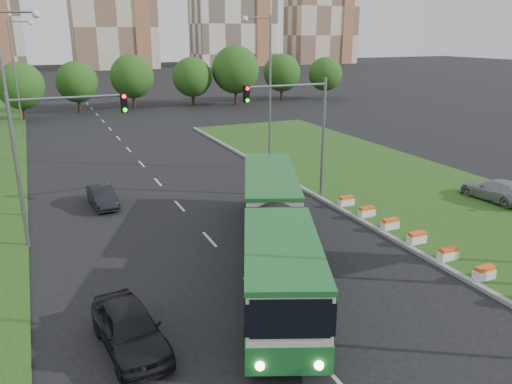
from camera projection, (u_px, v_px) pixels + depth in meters
name	position (u px, v px, depth m)	size (l,w,h in m)	color
ground	(313.00, 276.00, 23.01)	(360.00, 360.00, 0.00)	black
grass_median	(417.00, 192.00, 34.99)	(14.00, 60.00, 0.15)	#244E16
median_kerb	(332.00, 205.00, 32.29)	(0.30, 60.00, 0.18)	gray
lane_markings	(152.00, 175.00, 39.27)	(0.20, 100.00, 0.01)	beige
flower_planters	(432.00, 245.00, 25.21)	(1.10, 15.90, 0.60)	white
traffic_mast_median	(302.00, 120.00, 31.95)	(5.76, 0.32, 8.00)	slate
traffic_mast_left	(49.00, 144.00, 25.21)	(5.76, 0.32, 8.00)	slate
street_lamps	(184.00, 118.00, 28.74)	(36.00, 60.00, 12.00)	slate
tree_line	(185.00, 77.00, 73.41)	(120.00, 8.00, 9.00)	#204A13
midrise_east	(322.00, 7.00, 182.38)	(24.00, 14.00, 40.00)	beige
articulated_bus	(268.00, 229.00, 23.68)	(2.79, 17.89, 2.94)	beige
car_left_near	(130.00, 328.00, 17.48)	(1.90, 4.73, 1.61)	black
car_left_far	(102.00, 196.00, 32.11)	(1.38, 3.97, 1.31)	black
car_median	(496.00, 190.00, 32.76)	(1.99, 4.89, 1.42)	#94979C
pedestrian	(290.00, 322.00, 17.72)	(0.64, 0.42, 1.75)	gray
shopping_trolley	(297.00, 330.00, 18.36)	(0.31, 0.33, 0.53)	#FF570D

